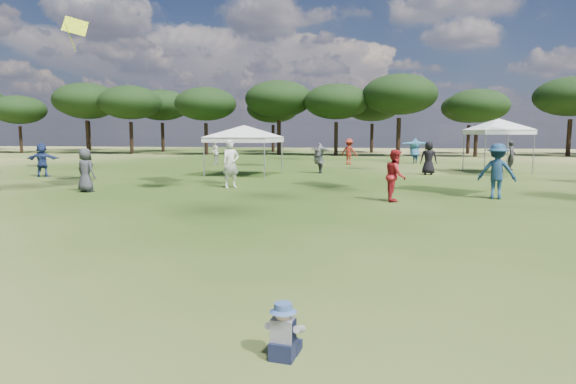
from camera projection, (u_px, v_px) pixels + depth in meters
The scene contains 5 objects.
tree_line at pixel (389, 100), 47.60m from camera, with size 108.78×17.63×7.77m.
tent_left at pixel (244, 128), 24.33m from camera, with size 6.59×6.59×2.84m.
tent_right at pixel (499, 121), 25.92m from camera, with size 5.45×5.45×3.22m.
toddler at pixel (284, 333), 4.57m from camera, with size 0.38×0.41×0.54m.
festival_crowd at pixel (350, 157), 25.83m from camera, with size 30.36×21.17×1.88m.
Camera 1 is at (0.74, -1.94, 2.13)m, focal length 30.00 mm.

